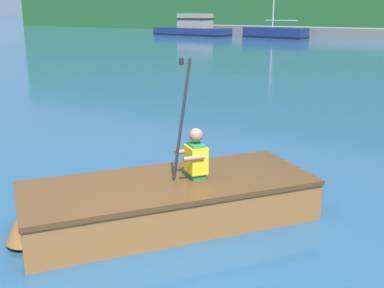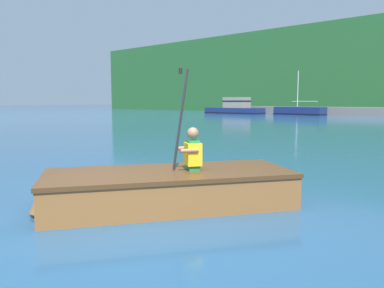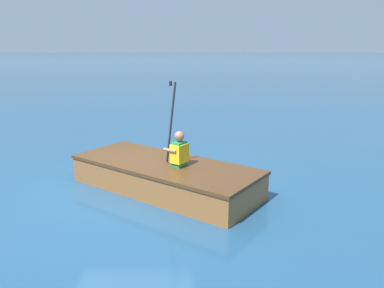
# 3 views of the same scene
# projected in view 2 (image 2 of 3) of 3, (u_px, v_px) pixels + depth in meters

# --- Properties ---
(ground_plane) EXTENTS (300.00, 300.00, 0.00)m
(ground_plane) POSITION_uv_depth(u_px,v_px,m) (134.00, 220.00, 4.83)
(ground_plane) COLOR navy
(moored_boat_dock_center_near) EXTENTS (5.85, 2.34, 4.88)m
(moored_boat_dock_center_near) POSITION_uv_depth(u_px,v_px,m) (299.00, 111.00, 41.34)
(moored_boat_dock_center_near) COLOR navy
(moored_boat_dock_center_near) RESTS_ON ground
(moored_boat_dock_east_inner) EXTENTS (7.72, 2.36, 2.05)m
(moored_boat_dock_east_inner) POSITION_uv_depth(u_px,v_px,m) (235.00, 108.00, 46.54)
(moored_boat_dock_east_inner) COLOR navy
(moored_boat_dock_east_inner) RESTS_ON ground
(rowboat_foreground) EXTENTS (3.15, 3.68, 0.52)m
(rowboat_foreground) POSITION_uv_depth(u_px,v_px,m) (166.00, 187.00, 5.41)
(rowboat_foreground) COLOR #935B2D
(rowboat_foreground) RESTS_ON ground
(person_paddler) EXTENTS (0.45, 0.45, 1.47)m
(person_paddler) POSITION_uv_depth(u_px,v_px,m) (192.00, 150.00, 5.45)
(person_paddler) COLOR #267F3F
(person_paddler) RESTS_ON rowboat_foreground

